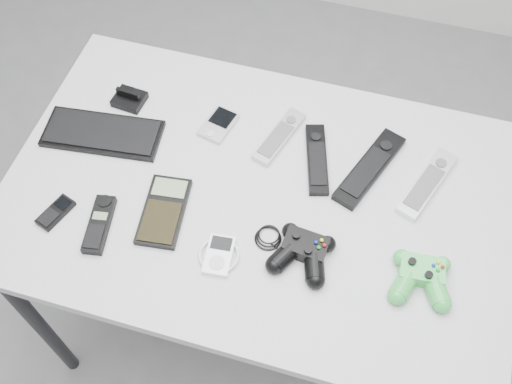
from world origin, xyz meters
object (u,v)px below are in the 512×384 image
(pda_keyboard, at_px, (103,133))
(mp3_player, at_px, (219,255))
(mobile_phone, at_px, (55,212))
(remote_silver_a, at_px, (279,136))
(remote_black_b, at_px, (370,168))
(remote_black_a, at_px, (317,159))
(pda, at_px, (218,124))
(cordless_handset, at_px, (99,224))
(desk, at_px, (258,208))
(remote_silver_b, at_px, (427,183))
(controller_green, at_px, (421,276))
(calculator, at_px, (164,211))
(controller_black, at_px, (303,251))

(pda_keyboard, xyz_separation_m, mp3_player, (0.39, -0.24, -0.00))
(mobile_phone, bearing_deg, remote_silver_a, 58.13)
(remote_black_b, bearing_deg, remote_black_a, -155.60)
(pda, xyz_separation_m, cordless_handset, (-0.17, -0.36, 0.00))
(desk, height_order, mobile_phone, mobile_phone)
(mobile_phone, bearing_deg, remote_black_b, 44.71)
(remote_silver_b, relative_size, controller_green, 1.54)
(calculator, xyz_separation_m, controller_black, (0.34, -0.02, 0.01))
(remote_silver_a, bearing_deg, calculator, -108.33)
(remote_silver_b, height_order, cordless_handset, same)
(remote_silver_a, xyz_separation_m, calculator, (-0.20, -0.29, -0.00))
(pda_keyboard, height_order, controller_green, controller_green)
(cordless_handset, height_order, mp3_player, cordless_handset)
(desk, bearing_deg, remote_silver_a, 87.81)
(pda, xyz_separation_m, controller_green, (0.55, -0.29, 0.01))
(mobile_phone, height_order, calculator, calculator)
(pda, xyz_separation_m, mp3_player, (0.12, -0.35, 0.00))
(desk, xyz_separation_m, pda, (-0.15, 0.17, 0.08))
(pda, bearing_deg, desk, -34.26)
(remote_black_b, height_order, controller_black, controller_black)
(remote_black_a, distance_m, remote_silver_b, 0.27)
(controller_black, bearing_deg, controller_green, 8.42)
(mp3_player, bearing_deg, mobile_phone, 174.30)
(pda_keyboard, relative_size, remote_silver_a, 1.59)
(remote_silver_b, relative_size, calculator, 1.18)
(desk, distance_m, mobile_phone, 0.48)
(remote_black_b, relative_size, remote_silver_b, 1.14)
(mobile_phone, distance_m, cordless_handset, 0.11)
(pda_keyboard, xyz_separation_m, remote_silver_b, (0.81, 0.07, 0.00))
(remote_black_b, distance_m, controller_green, 0.30)
(cordless_handset, distance_m, calculator, 0.15)
(calculator, relative_size, controller_green, 1.30)
(calculator, bearing_deg, pda_keyboard, 136.50)
(mp3_player, xyz_separation_m, controller_green, (0.44, 0.07, 0.01))
(remote_black_a, height_order, cordless_handset, cordless_handset)
(remote_silver_a, bearing_deg, pda_keyboard, -148.35)
(pda_keyboard, bearing_deg, desk, -14.15)
(mp3_player, bearing_deg, calculator, 149.69)
(mobile_phone, xyz_separation_m, controller_black, (0.58, 0.05, 0.02))
(desk, xyz_separation_m, remote_silver_b, (0.38, 0.13, 0.08))
(pda_keyboard, height_order, remote_black_a, remote_black_a)
(pda, relative_size, controller_green, 0.73)
(controller_green, bearing_deg, remote_silver_b, 88.82)
(controller_black, height_order, controller_green, same)
(remote_black_a, distance_m, mobile_phone, 0.63)
(pda_keyboard, distance_m, controller_green, 0.84)
(pda, relative_size, controller_black, 0.45)
(pda_keyboard, relative_size, mobile_phone, 3.19)
(remote_black_b, bearing_deg, remote_silver_a, -167.40)
(pda, relative_size, mp3_player, 1.08)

